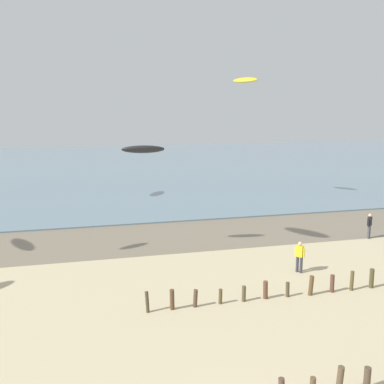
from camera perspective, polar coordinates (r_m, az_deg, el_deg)
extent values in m
cube|color=#7A6D59|center=(30.73, -5.69, -5.84)|extent=(120.00, 7.43, 0.01)
cube|color=slate|center=(68.55, -10.49, 3.30)|extent=(160.00, 70.00, 0.10)
cylinder|color=brown|center=(15.66, 18.26, -21.77)|extent=(0.23, 0.25, 0.96)
cylinder|color=#4E3F2F|center=(16.21, 21.36, -21.17)|extent=(0.23, 0.23, 0.76)
cylinder|color=#4A402C|center=(20.03, -5.71, -13.72)|extent=(0.19, 0.19, 0.95)
cylinder|color=brown|center=(20.20, -2.54, -13.48)|extent=(0.22, 0.24, 0.94)
cylinder|color=brown|center=(20.45, 0.44, -13.35)|extent=(0.22, 0.20, 0.81)
cylinder|color=brown|center=(20.80, 3.63, -13.09)|extent=(0.17, 0.19, 0.70)
cylinder|color=brown|center=(21.13, 6.60, -12.71)|extent=(0.18, 0.19, 0.73)
cylinder|color=brown|center=(21.51, 9.31, -12.17)|extent=(0.25, 0.25, 0.87)
cylinder|color=#4E402A|center=(21.94, 12.04, -12.00)|extent=(0.19, 0.18, 0.72)
cylinder|color=brown|center=(22.31, 14.89, -11.41)|extent=(0.25, 0.23, 0.96)
cylinder|color=brown|center=(22.95, 17.38, -11.03)|extent=(0.21, 0.21, 0.86)
cylinder|color=brown|center=(23.45, 19.64, -10.56)|extent=(0.21, 0.21, 0.97)
cylinder|color=#4B4228|center=(24.06, 21.85, -10.14)|extent=(0.25, 0.25, 0.99)
cylinder|color=#383842|center=(25.00, 13.69, -8.99)|extent=(0.16, 0.16, 0.88)
cylinder|color=#383842|center=(25.08, 13.23, -8.90)|extent=(0.16, 0.16, 0.88)
cube|color=yellow|center=(24.80, 13.53, -7.33)|extent=(0.39, 0.42, 0.60)
sphere|color=beige|center=(24.68, 13.57, -6.40)|extent=(0.22, 0.22, 0.22)
cylinder|color=yellow|center=(24.72, 14.03, -7.53)|extent=(0.09, 0.09, 0.52)
cylinder|color=yellow|center=(24.91, 13.02, -7.35)|extent=(0.09, 0.09, 0.52)
cylinder|color=#4C4C56|center=(32.58, 21.49, -4.79)|extent=(0.16, 0.16, 0.88)
cylinder|color=#4C4C56|center=(32.79, 21.60, -4.70)|extent=(0.16, 0.16, 0.88)
cube|color=black|center=(32.50, 21.63, -3.49)|extent=(0.42, 0.40, 0.60)
sphere|color=beige|center=(32.41, 21.68, -2.77)|extent=(0.22, 0.22, 0.22)
cylinder|color=black|center=(32.29, 21.51, -3.66)|extent=(0.09, 0.09, 0.52)
cylinder|color=black|center=(32.74, 21.74, -3.48)|extent=(0.09, 0.09, 0.52)
ellipsoid|color=black|center=(26.94, -6.24, 5.42)|extent=(2.65, 1.18, 0.69)
ellipsoid|color=yellow|center=(42.28, 6.77, 13.93)|extent=(2.28, 2.62, 0.70)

